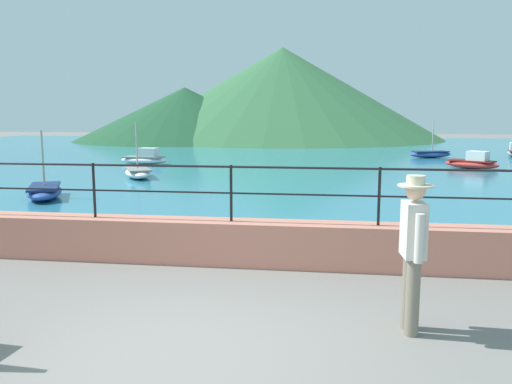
% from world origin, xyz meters
% --- Properties ---
extents(ground_plane, '(120.00, 120.00, 0.00)m').
position_xyz_m(ground_plane, '(0.00, 0.00, 0.00)').
color(ground_plane, slate).
extents(promenade_wall, '(20.00, 0.56, 0.70)m').
position_xyz_m(promenade_wall, '(0.00, 3.20, 0.35)').
color(promenade_wall, tan).
rests_on(promenade_wall, ground).
extents(railing, '(18.44, 0.04, 0.90)m').
position_xyz_m(railing, '(0.00, 3.20, 1.34)').
color(railing, black).
rests_on(railing, promenade_wall).
extents(lake_water, '(64.00, 44.32, 0.06)m').
position_xyz_m(lake_water, '(0.00, 25.84, 0.03)').
color(lake_water, teal).
rests_on(lake_water, ground).
extents(hill_main, '(29.92, 29.92, 8.58)m').
position_xyz_m(hill_main, '(-2.95, 44.96, 4.29)').
color(hill_main, '#33663D').
rests_on(hill_main, ground).
extents(hill_secondary, '(19.56, 19.56, 4.71)m').
position_xyz_m(hill_secondary, '(-11.13, 40.14, 2.35)').
color(hill_secondary, '#1E4C2D').
rests_on(hill_secondary, ground).
extents(person_walking, '(0.38, 0.57, 1.75)m').
position_xyz_m(person_walking, '(2.45, 0.85, 0.98)').
color(person_walking, slate).
rests_on(person_walking, ground).
extents(boat_0, '(2.39, 2.07, 0.76)m').
position_xyz_m(boat_0, '(7.68, 18.53, 0.33)').
color(boat_0, red).
rests_on(boat_0, lake_water).
extents(boat_1, '(2.37, 1.11, 0.76)m').
position_xyz_m(boat_1, '(-7.02, 18.49, 0.33)').
color(boat_1, white).
rests_on(boat_1, lake_water).
extents(boat_3, '(2.46, 1.50, 2.03)m').
position_xyz_m(boat_3, '(6.94, 24.06, 0.26)').
color(boat_3, '#2D4C9E').
rests_on(boat_3, lake_water).
extents(boat_5, '(1.86, 2.46, 2.04)m').
position_xyz_m(boat_5, '(-5.44, 13.41, 0.26)').
color(boat_5, white).
rests_on(boat_5, lake_water).
extents(boat_6, '(1.81, 2.46, 1.89)m').
position_xyz_m(boat_6, '(-6.33, 8.54, 0.26)').
color(boat_6, '#2D4C9E').
rests_on(boat_6, lake_water).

